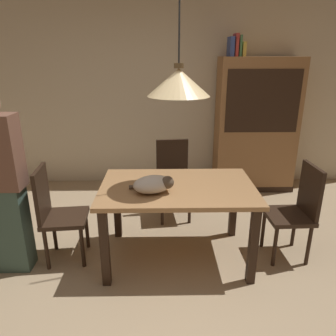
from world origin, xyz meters
name	(u,v)px	position (x,y,z in m)	size (l,w,h in m)	color
ground	(163,298)	(0.00, 0.00, 0.00)	(10.00, 10.00, 0.00)	tan
back_wall	(162,86)	(0.00, 2.65, 1.45)	(6.40, 0.10, 2.90)	beige
dining_table	(177,196)	(0.14, 0.58, 0.65)	(1.40, 0.90, 0.75)	#A87A4C
chair_far_back	(173,176)	(0.13, 1.46, 0.51)	(0.44, 0.44, 0.93)	black
chair_right_side	(297,208)	(1.26, 0.59, 0.51)	(0.41, 0.41, 0.93)	black
chair_left_side	(55,211)	(-0.99, 0.58, 0.51)	(0.44, 0.44, 0.93)	black
cat_sleeping	(154,184)	(-0.07, 0.44, 0.83)	(0.41, 0.32, 0.16)	beige
pendant_lamp	(179,82)	(0.14, 0.58, 1.66)	(0.52, 0.52, 1.30)	beige
hutch_bookcase	(255,128)	(1.32, 2.32, 0.89)	(1.12, 0.45, 1.85)	olive
book_blue_wide	(231,47)	(0.90, 2.32, 1.97)	(0.06, 0.24, 0.24)	#384C93
book_red_tall	(236,45)	(0.96, 2.32, 1.99)	(0.04, 0.22, 0.28)	#B73833
book_green_slim	(239,46)	(1.01, 2.32, 1.98)	(0.03, 0.20, 0.26)	#427A4C
book_yellow_short	(243,49)	(1.06, 2.32, 1.94)	(0.04, 0.20, 0.18)	gold
person_standing	(3,187)	(-1.36, 0.45, 0.81)	(0.36, 0.22, 1.61)	#3D564C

